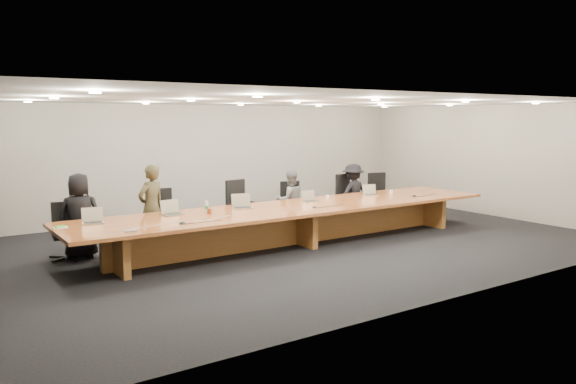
{
  "coord_description": "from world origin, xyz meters",
  "views": [
    {
      "loc": [
        -6.24,
        -8.94,
        2.48
      ],
      "look_at": [
        0.0,
        0.3,
        1.0
      ],
      "focal_mm": 35.0,
      "sensor_mm": 36.0,
      "label": 1
    }
  ],
  "objects_px": {
    "person_c": "(290,200)",
    "laptop_e": "(371,190)",
    "chair_mid_right": "(293,205)",
    "chair_left": "(164,218)",
    "water_bottle": "(207,207)",
    "paper_cup_near": "(328,197)",
    "laptop_d": "(311,196)",
    "mic_right": "(414,196)",
    "av_box": "(131,231)",
    "mic_center": "(314,207)",
    "laptop_a": "(93,216)",
    "chair_far_right": "(381,195)",
    "laptop_b": "(173,207)",
    "chair_right": "(350,198)",
    "chair_mid_left": "(243,207)",
    "laptop_c": "(242,201)",
    "chair_far_left": "(66,231)",
    "person_b": "(151,207)",
    "mic_left": "(183,223)",
    "amber_mug": "(209,211)",
    "person_d": "(353,193)",
    "person_a": "(80,216)",
    "conference_table": "(297,218)"
  },
  "relations": [
    {
      "from": "person_d",
      "to": "laptop_a",
      "type": "distance_m",
      "value": 6.33
    },
    {
      "from": "chair_mid_right",
      "to": "laptop_d",
      "type": "distance_m",
      "value": 1.03
    },
    {
      "from": "person_a",
      "to": "mic_center",
      "type": "relative_size",
      "value": 14.19
    },
    {
      "from": "chair_far_left",
      "to": "laptop_d",
      "type": "relative_size",
      "value": 3.44
    },
    {
      "from": "chair_mid_left",
      "to": "mic_right",
      "type": "relative_size",
      "value": 9.45
    },
    {
      "from": "chair_left",
      "to": "av_box",
      "type": "distance_m",
      "value": 2.18
    },
    {
      "from": "person_d",
      "to": "laptop_c",
      "type": "xyz_separation_m",
      "value": [
        -3.48,
        -0.82,
        0.2
      ]
    },
    {
      "from": "chair_mid_left",
      "to": "laptop_d",
      "type": "relative_size",
      "value": 4.0
    },
    {
      "from": "conference_table",
      "to": "chair_far_left",
      "type": "xyz_separation_m",
      "value": [
        -4.06,
        1.23,
        -0.01
      ]
    },
    {
      "from": "laptop_d",
      "to": "mic_right",
      "type": "bearing_deg",
      "value": -10.67
    },
    {
      "from": "chair_mid_left",
      "to": "mic_right",
      "type": "bearing_deg",
      "value": -37.81
    },
    {
      "from": "chair_far_left",
      "to": "water_bottle",
      "type": "distance_m",
      "value": 2.47
    },
    {
      "from": "water_bottle",
      "to": "paper_cup_near",
      "type": "bearing_deg",
      "value": 2.17
    },
    {
      "from": "conference_table",
      "to": "chair_right",
      "type": "xyz_separation_m",
      "value": [
        2.38,
        1.17,
        0.07
      ]
    },
    {
      "from": "chair_far_left",
      "to": "mic_left",
      "type": "xyz_separation_m",
      "value": [
        1.45,
        -1.7,
        0.25
      ]
    },
    {
      "from": "person_b",
      "to": "person_d",
      "type": "bearing_deg",
      "value": 158.85
    },
    {
      "from": "chair_right",
      "to": "laptop_e",
      "type": "relative_size",
      "value": 3.74
    },
    {
      "from": "person_c",
      "to": "amber_mug",
      "type": "bearing_deg",
      "value": 36.62
    },
    {
      "from": "chair_far_right",
      "to": "water_bottle",
      "type": "xyz_separation_m",
      "value": [
        -5.26,
        -1.0,
        0.3
      ]
    },
    {
      "from": "chair_left",
      "to": "laptop_a",
      "type": "xyz_separation_m",
      "value": [
        -1.54,
        -0.79,
        0.31
      ]
    },
    {
      "from": "paper_cup_near",
      "to": "laptop_a",
      "type": "bearing_deg",
      "value": 179.92
    },
    {
      "from": "person_c",
      "to": "laptop_e",
      "type": "distance_m",
      "value": 1.85
    },
    {
      "from": "person_d",
      "to": "chair_far_right",
      "type": "bearing_deg",
      "value": -175.61
    },
    {
      "from": "chair_far_right",
      "to": "laptop_b",
      "type": "bearing_deg",
      "value": -156.06
    },
    {
      "from": "chair_left",
      "to": "person_b",
      "type": "relative_size",
      "value": 0.71
    },
    {
      "from": "chair_right",
      "to": "amber_mug",
      "type": "relative_size",
      "value": 12.09
    },
    {
      "from": "chair_mid_right",
      "to": "chair_left",
      "type": "bearing_deg",
      "value": -164.38
    },
    {
      "from": "chair_left",
      "to": "laptop_c",
      "type": "bearing_deg",
      "value": -30.64
    },
    {
      "from": "chair_left",
      "to": "chair_far_right",
      "type": "xyz_separation_m",
      "value": [
        5.73,
        0.09,
        -0.01
      ]
    },
    {
      "from": "person_b",
      "to": "laptop_b",
      "type": "height_order",
      "value": "person_b"
    },
    {
      "from": "mic_left",
      "to": "laptop_e",
      "type": "bearing_deg",
      "value": 9.57
    },
    {
      "from": "chair_far_right",
      "to": "person_c",
      "type": "distance_m",
      "value": 2.81
    },
    {
      "from": "person_c",
      "to": "amber_mug",
      "type": "height_order",
      "value": "person_c"
    },
    {
      "from": "chair_mid_left",
      "to": "mic_left",
      "type": "bearing_deg",
      "value": -152.32
    },
    {
      "from": "chair_left",
      "to": "laptop_d",
      "type": "relative_size",
      "value": 3.84
    },
    {
      "from": "laptop_e",
      "to": "person_a",
      "type": "bearing_deg",
      "value": -168.92
    },
    {
      "from": "chair_far_right",
      "to": "chair_far_left",
      "type": "bearing_deg",
      "value": -164.03
    },
    {
      "from": "av_box",
      "to": "mic_center",
      "type": "xyz_separation_m",
      "value": [
        3.71,
        0.28,
        0.0
      ]
    },
    {
      "from": "chair_right",
      "to": "mic_left",
      "type": "distance_m",
      "value": 5.26
    },
    {
      "from": "chair_mid_left",
      "to": "laptop_c",
      "type": "height_order",
      "value": "chair_mid_left"
    },
    {
      "from": "chair_mid_left",
      "to": "paper_cup_near",
      "type": "xyz_separation_m",
      "value": [
        1.54,
        -0.95,
        0.2
      ]
    },
    {
      "from": "water_bottle",
      "to": "conference_table",
      "type": "bearing_deg",
      "value": -8.32
    },
    {
      "from": "chair_far_right",
      "to": "mic_right",
      "type": "xyz_separation_m",
      "value": [
        -0.48,
        -1.58,
        0.2
      ]
    },
    {
      "from": "chair_mid_right",
      "to": "laptop_e",
      "type": "xyz_separation_m",
      "value": [
        1.47,
        -0.95,
        0.34
      ]
    },
    {
      "from": "paper_cup_near",
      "to": "av_box",
      "type": "distance_m",
      "value": 4.7
    },
    {
      "from": "chair_right",
      "to": "person_c",
      "type": "xyz_separation_m",
      "value": [
        -1.75,
        -0.01,
        0.08
      ]
    },
    {
      "from": "chair_far_left",
      "to": "person_c",
      "type": "relative_size",
      "value": 0.77
    },
    {
      "from": "chair_mid_left",
      "to": "laptop_d",
      "type": "bearing_deg",
      "value": -54.66
    },
    {
      "from": "chair_mid_right",
      "to": "person_c",
      "type": "height_order",
      "value": "person_c"
    },
    {
      "from": "person_b",
      "to": "paper_cup_near",
      "type": "relative_size",
      "value": 17.62
    }
  ]
}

